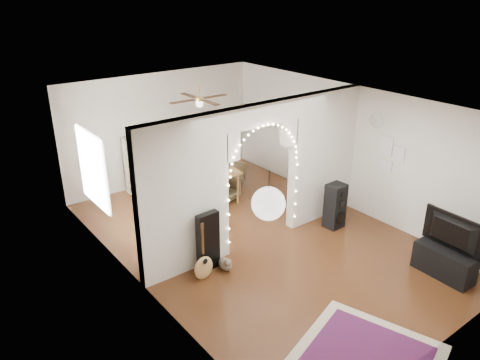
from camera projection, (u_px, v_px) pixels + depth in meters
floor at (259, 239)px, 9.14m from camera, size 7.50×7.50×0.00m
ceiling at (262, 103)px, 8.08m from camera, size 5.00×7.50×0.02m
wall_back at (161, 128)px, 11.34m from camera, size 5.00×0.02×2.70m
wall_front at (451, 265)px, 5.87m from camera, size 5.00×0.02×2.70m
wall_left at (136, 213)px, 7.21m from camera, size 0.02×7.50×2.70m
wall_right at (350, 148)px, 10.01m from camera, size 0.02×7.50×2.70m
divider_wall at (260, 171)px, 8.58m from camera, size 5.00×0.20×2.70m
fairy_lights at (265, 167)px, 8.43m from camera, size 1.64×0.04×1.60m
window at (92, 169)px, 8.48m from camera, size 0.04×1.20×1.40m
wall_clock at (376, 120)px, 9.27m from camera, size 0.03×0.31×0.31m
picture_frames at (389, 154)px, 9.21m from camera, size 0.02×0.50×0.70m
paper_lantern at (268, 204)px, 5.44m from camera, size 0.40×0.40×0.40m
ceiling_fan at (199, 99)px, 9.66m from camera, size 1.10×1.10×0.30m
guitar_case at (208, 242)px, 7.98m from camera, size 0.42×0.16×1.08m
acoustic_guitar at (203, 259)px, 7.75m from camera, size 0.38×0.21×0.90m
tabby_cat at (226, 264)px, 8.10m from camera, size 0.27×0.46×0.30m
floor_speaker at (335, 206)px, 9.41m from camera, size 0.38×0.34×0.94m
media_console at (444, 263)px, 7.91m from camera, size 0.44×1.01×0.50m
tv at (450, 234)px, 7.69m from camera, size 0.18×1.08×0.62m
bookcase at (152, 161)px, 11.18m from camera, size 1.33×0.46×1.34m
dining_table at (210, 175)px, 10.37m from camera, size 1.30×0.95×0.76m
flower_vase at (210, 168)px, 10.30m from camera, size 0.21×0.21×0.19m
dining_chair_left at (224, 189)px, 10.70m from camera, size 0.67×0.68×0.51m
dining_chair_right at (229, 174)px, 11.49m from camera, size 0.72×0.73×0.56m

